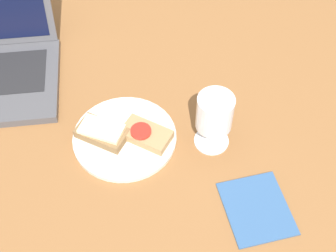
{
  "coord_description": "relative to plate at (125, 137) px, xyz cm",
  "views": [
    {
      "loc": [
        -1.45,
        -60.66,
        85.34
      ],
      "look_at": [
        5.75,
        -0.59,
        8.0
      ],
      "focal_mm": 50.0,
      "sensor_mm": 36.0,
      "label": 1
    }
  ],
  "objects": [
    {
      "name": "wooden_table",
      "position": [
        3.59,
        -0.87,
        -2.03
      ],
      "size": [
        140.0,
        140.0,
        3.0
      ],
      "primitive_type": "cube",
      "color": "brown",
      "rests_on": "ground"
    },
    {
      "name": "plate",
      "position": [
        0.0,
        0.0,
        0.0
      ],
      "size": [
        22.6,
        22.6,
        1.06
      ],
      "primitive_type": "cylinder",
      "color": "silver",
      "rests_on": "wooden_table"
    },
    {
      "name": "sandwich_with_cheese",
      "position": [
        -4.7,
        0.63,
        1.88
      ],
      "size": [
        12.42,
        10.98,
        2.89
      ],
      "color": "brown",
      "rests_on": "plate"
    },
    {
      "name": "sandwich_with_tomato",
      "position": [
        4.57,
        -0.64,
        1.63
      ],
      "size": [
        12.08,
        10.95,
        2.62
      ],
      "color": "#A88456",
      "rests_on": "plate"
    },
    {
      "name": "wine_glass",
      "position": [
        18.68,
        -2.91,
        8.61
      ],
      "size": [
        7.57,
        7.57,
        13.79
      ],
      "color": "white",
      "rests_on": "wooden_table"
    },
    {
      "name": "napkin",
      "position": [
        24.62,
        -20.2,
        -0.33
      ],
      "size": [
        13.9,
        15.77,
        0.4
      ],
      "primitive_type": "cube",
      "rotation": [
        0.0,
        0.0,
        0.12
      ],
      "color": "#33598C",
      "rests_on": "wooden_table"
    }
  ]
}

